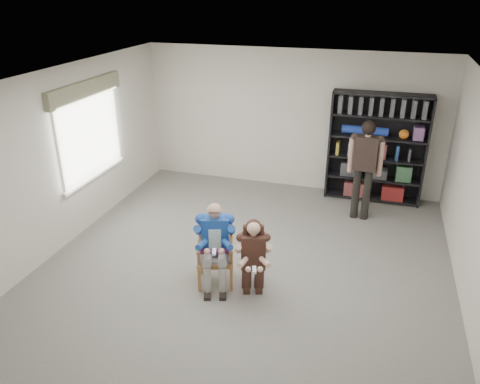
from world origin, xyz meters
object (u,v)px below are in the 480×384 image
(armchair, at_px, (215,253))
(standing_man, at_px, (364,171))
(seated_man, at_px, (215,245))
(kneeling_woman, at_px, (253,259))
(bookshelf, at_px, (377,148))

(armchair, height_order, standing_man, standing_man)
(seated_man, xyz_separation_m, kneeling_woman, (0.58, -0.12, -0.05))
(seated_man, relative_size, standing_man, 0.68)
(kneeling_woman, bearing_deg, bookshelf, 51.48)
(seated_man, xyz_separation_m, standing_man, (1.82, 2.65, 0.29))
(seated_man, xyz_separation_m, bookshelf, (1.99, 3.56, 0.43))
(armchair, bearing_deg, bookshelf, 43.24)
(armchair, distance_m, standing_man, 3.25)
(bookshelf, xyz_separation_m, standing_man, (-0.17, -0.91, -0.14))
(kneeling_woman, distance_m, standing_man, 3.06)
(bookshelf, bearing_deg, standing_man, -100.59)
(kneeling_woman, bearing_deg, armchair, 150.81)
(armchair, bearing_deg, kneeling_woman, -29.19)
(seated_man, height_order, bookshelf, bookshelf)
(bookshelf, height_order, standing_man, bookshelf)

